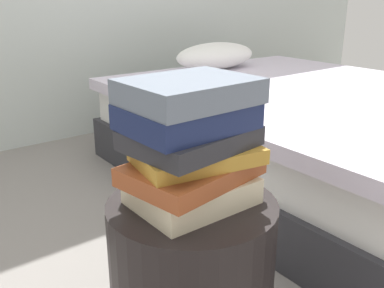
{
  "coord_description": "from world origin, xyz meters",
  "views": [
    {
      "loc": [
        -0.54,
        -0.7,
        0.91
      ],
      "look_at": [
        0.0,
        0.0,
        0.6
      ],
      "focal_mm": 40.7,
      "sensor_mm": 36.0,
      "label": 1
    }
  ],
  "objects": [
    {
      "name": "book_rust",
      "position": [
        -0.0,
        -0.0,
        0.54
      ],
      "size": [
        0.32,
        0.24,
        0.04
      ],
      "primitive_type": "cube",
      "rotation": [
        0.0,
        0.0,
        0.16
      ],
      "color": "#994723",
      "rests_on": "book_cream"
    },
    {
      "name": "book_ochre",
      "position": [
        0.01,
        -0.01,
        0.57
      ],
      "size": [
        0.29,
        0.21,
        0.03
      ],
      "primitive_type": "cube",
      "rotation": [
        0.0,
        0.0,
        -0.18
      ],
      "color": "#B7842D",
      "rests_on": "book_rust"
    },
    {
      "name": "book_charcoal",
      "position": [
        0.0,
        0.01,
        0.61
      ],
      "size": [
        0.28,
        0.23,
        0.04
      ],
      "primitive_type": "cube",
      "rotation": [
        0.0,
        0.0,
        0.12
      ],
      "color": "#28282D",
      "rests_on": "book_ochre"
    },
    {
      "name": "side_table",
      "position": [
        0.0,
        0.0,
        0.23
      ],
      "size": [
        0.39,
        0.39,
        0.46
      ],
      "primitive_type": "cylinder",
      "color": "black",
      "rests_on": "ground_plane"
    },
    {
      "name": "book_navy",
      "position": [
        -0.01,
        0.01,
        0.66
      ],
      "size": [
        0.27,
        0.21,
        0.05
      ],
      "primitive_type": "cube",
      "rotation": [
        0.0,
        0.0,
        0.03
      ],
      "color": "#19234C",
      "rests_on": "book_charcoal"
    },
    {
      "name": "book_slate",
      "position": [
        -0.0,
        0.01,
        0.71
      ],
      "size": [
        0.27,
        0.21,
        0.05
      ],
      "primitive_type": "cube",
      "rotation": [
        0.0,
        0.0,
        0.02
      ],
      "color": "slate",
      "rests_on": "book_navy"
    },
    {
      "name": "bed",
      "position": [
        1.22,
        0.57,
        0.23
      ],
      "size": [
        1.56,
        2.02,
        0.62
      ],
      "rotation": [
        0.0,
        0.0,
        -0.01
      ],
      "color": "#2D2D33",
      "rests_on": "ground_plane"
    },
    {
      "name": "book_cream",
      "position": [
        0.0,
        0.0,
        0.49
      ],
      "size": [
        0.25,
        0.2,
        0.06
      ],
      "primitive_type": "cube",
      "rotation": [
        0.0,
        0.0,
        0.0
      ],
      "color": "beige",
      "rests_on": "side_table"
    }
  ]
}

